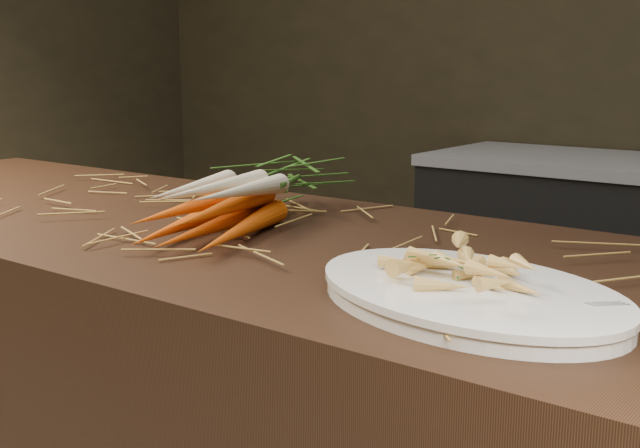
{
  "coord_description": "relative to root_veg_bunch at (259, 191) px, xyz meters",
  "views": [
    {
      "loc": [
        0.9,
        -0.65,
        1.17
      ],
      "look_at": [
        0.26,
        0.18,
        0.96
      ],
      "focal_mm": 45.0,
      "sensor_mm": 36.0,
      "label": 1
    }
  ],
  "objects": [
    {
      "name": "root_veg_bunch",
      "position": [
        0.0,
        0.0,
        0.0
      ],
      "size": [
        0.32,
        0.6,
        0.11
      ],
      "rotation": [
        0.0,
        0.0,
        0.26
      ],
      "color": "#C83F05",
      "rests_on": "main_counter"
    },
    {
      "name": "serving_platter",
      "position": [
        0.52,
        -0.23,
        -0.04
      ],
      "size": [
        0.45,
        0.36,
        0.02
      ],
      "primitive_type": null,
      "rotation": [
        0.0,
        0.0,
        -0.27
      ],
      "color": "white",
      "rests_on": "main_counter"
    },
    {
      "name": "serving_fork",
      "position": [
        0.65,
        -0.28,
        -0.03
      ],
      "size": [
        0.12,
        0.11,
        0.0
      ],
      "primitive_type": "cube",
      "rotation": [
        0.0,
        0.0,
        -0.83
      ],
      "color": "silver",
      "rests_on": "serving_platter"
    },
    {
      "name": "straw_bedding",
      "position": [
        0.02,
        -0.08,
        -0.04
      ],
      "size": [
        1.4,
        0.6,
        0.02
      ],
      "primitive_type": null,
      "color": "olive",
      "rests_on": "main_counter"
    },
    {
      "name": "roasted_veg_heap",
      "position": [
        0.52,
        -0.23,
        -0.01
      ],
      "size": [
        0.22,
        0.19,
        0.04
      ],
      "primitive_type": null,
      "rotation": [
        0.0,
        0.0,
        -0.27
      ],
      "color": "gold",
      "rests_on": "serving_platter"
    }
  ]
}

